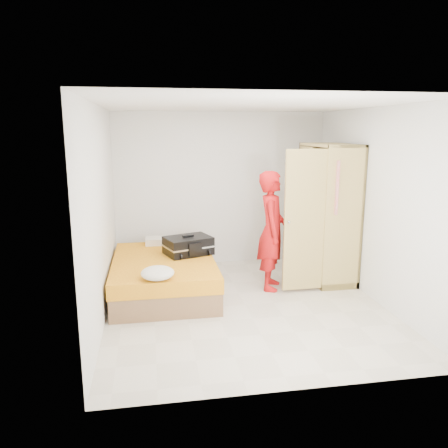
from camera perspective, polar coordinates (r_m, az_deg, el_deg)
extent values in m
plane|color=beige|center=(5.97, 2.74, -10.50)|extent=(4.00, 4.00, 0.00)
plane|color=white|center=(5.51, 3.03, 15.29)|extent=(4.00, 4.00, 0.00)
cube|color=white|center=(7.54, -0.41, 4.55)|extent=(3.60, 0.02, 2.60)
cube|color=white|center=(3.72, 9.55, -3.58)|extent=(3.60, 0.02, 2.60)
cube|color=white|center=(5.50, -15.77, 1.25)|extent=(0.02, 4.00, 2.60)
cube|color=white|center=(6.23, 19.27, 2.27)|extent=(0.02, 4.00, 2.60)
cube|color=brown|center=(6.41, -7.83, -7.52)|extent=(1.40, 2.00, 0.30)
cube|color=yellow|center=(6.33, -7.89, -5.39)|extent=(1.42, 2.02, 0.20)
cube|color=tan|center=(7.05, 15.43, 1.53)|extent=(0.04, 1.20, 2.10)
cube|color=tan|center=(6.42, 15.41, 0.52)|extent=(0.58, 0.04, 2.10)
cube|color=tan|center=(7.47, 11.69, 2.29)|extent=(0.58, 0.04, 2.10)
cube|color=tan|center=(6.83, 13.84, 9.99)|extent=(0.58, 1.20, 0.04)
cube|color=tan|center=(7.19, 13.02, -6.38)|extent=(0.58, 1.20, 0.10)
cube|color=tan|center=(7.12, 10.47, 1.86)|extent=(0.04, 0.59, 2.00)
cube|color=tan|center=(6.21, 10.45, 0.37)|extent=(0.59, 0.05, 2.00)
cylinder|color=#B2B2B7|center=(6.84, 13.77, 8.65)|extent=(0.02, 1.10, 0.02)
imported|color=red|center=(6.38, 6.28, -0.87)|extent=(0.59, 0.73, 1.74)
cube|color=black|center=(6.48, -4.70, -2.81)|extent=(0.76, 0.65, 0.26)
cube|color=black|center=(6.44, -4.73, -1.57)|extent=(0.17, 0.10, 0.03)
ellipsoid|color=white|center=(5.46, -8.67, -6.35)|extent=(0.41, 0.41, 0.16)
cube|color=white|center=(7.11, -7.90, -2.17)|extent=(0.58, 0.30, 0.10)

